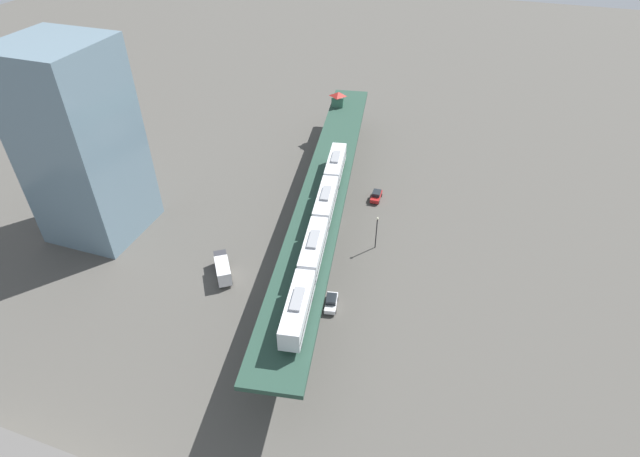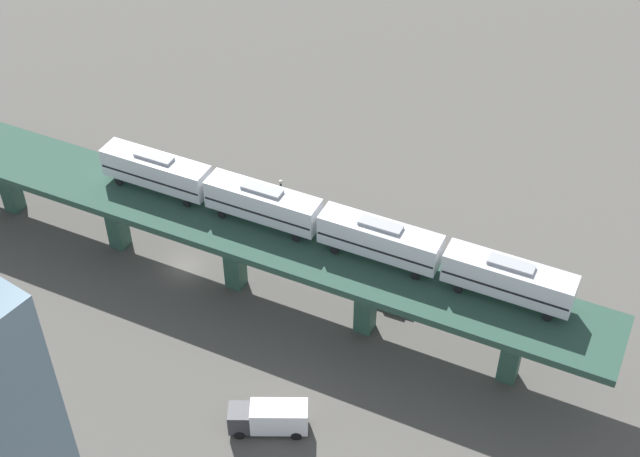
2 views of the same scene
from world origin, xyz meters
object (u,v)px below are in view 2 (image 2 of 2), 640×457
Objects in this scene: street_car_white at (393,298)px; street_lamp at (281,200)px; street_car_red at (160,189)px; subway_train at (320,220)px; delivery_truck at (270,417)px.

street_car_white is 17.56m from street_lamp.
street_lamp reaches higher than street_car_red.
street_car_white is (-4.15, 6.48, -10.40)m from subway_train.
street_car_white is 20.13m from delivery_truck.
delivery_truck is at bearing 58.32° from street_car_red.
street_car_white is at bearing 79.35° from street_lamp.
street_lamp is at bearing -100.65° from street_car_white.
street_car_white is at bearing 122.66° from subway_train.
subway_train is at bearing 81.96° from street_car_red.
street_car_red is at bearing -98.04° from subway_train.
street_lamp is at bearing 103.08° from street_car_red.
subway_train is 10.62× the size of street_car_white.
subway_train reaches higher than street_car_white.
delivery_truck reaches higher than street_car_white.
subway_train reaches higher than street_car_red.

